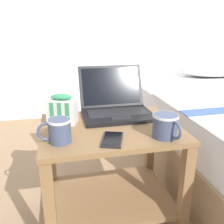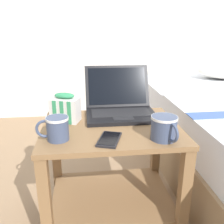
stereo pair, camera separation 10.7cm
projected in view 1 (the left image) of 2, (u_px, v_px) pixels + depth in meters
The scene contains 7 objects.
ground_plane at pixel (110, 216), 1.29m from camera, with size 8.00×8.00×0.00m, color #937556.
bedside_table at pixel (110, 161), 1.19m from camera, with size 0.62×0.48×0.50m.
laptop at pixel (116, 105), 1.28m from camera, with size 0.34×0.33×0.23m.
mug_front_left at pixel (166, 125), 1.00m from camera, with size 0.10×0.14×0.10m.
mug_front_right at pixel (59, 130), 0.96m from camera, with size 0.13×0.09×0.09m.
snack_bag at pixel (62, 110), 1.15m from camera, with size 0.15×0.12×0.14m.
cell_phone at pixel (112, 139), 0.99m from camera, with size 0.12×0.16×0.01m.
Camera 1 is at (-0.22, -1.02, 0.93)m, focal length 40.00 mm.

